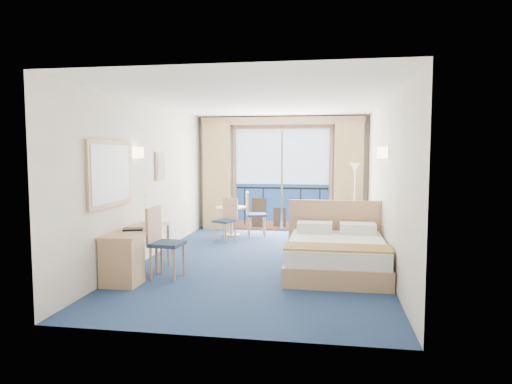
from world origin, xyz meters
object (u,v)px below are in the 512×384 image
Objects in this scene: nightstand at (364,238)px; round_table at (231,214)px; desk at (126,256)px; table_chair_a at (253,211)px; table_chair_b at (227,217)px; desk_chair at (161,238)px; armchair at (337,222)px; floor_lamp at (355,181)px; bed at (336,254)px.

nightstand is 3.15m from round_table.
table_chair_a is at bearing 73.14° from desk.
table_chair_b reaches higher than round_table.
desk is at bearing 138.74° from desk_chair.
armchair is 1.02m from floor_lamp.
desk_chair is at bearing -71.14° from table_chair_b.
floor_lamp is 2.91m from table_chair_b.
floor_lamp reaches higher than desk_chair.
nightstand is (0.52, 1.33, 0.01)m from bed.
round_table is 0.48m from table_chair_a.
round_table is at bearing 129.08° from bed.
table_chair_a reaches higher than table_chair_b.
desk_chair reaches higher than nightstand.
floor_lamp is at bearing 92.80° from nightstand.
table_chair_b is (-2.28, -0.55, 0.13)m from armchair.
desk_chair is at bearing 36.62° from armchair.
bed is 2.72× the size of round_table.
table_chair_b is at bearing -160.11° from floor_lamp.
nightstand is at bearing -52.69° from desk_chair.
armchair is at bearing 88.73° from bed.
nightstand is 3.70m from desk_chair.
table_chair_a is 0.79m from table_chair_b.
table_chair_b is (0.36, 2.84, -0.08)m from desk_chair.
round_table is at bearing 152.38° from nightstand.
nightstand is 2.86m from table_chair_b.
table_chair_a is 1.09× the size of table_chair_b.
desk_chair is (0.39, 0.39, 0.20)m from desk.
desk is 3.31m from table_chair_b.
bed is 3.35m from table_chair_a.
table_chair_b is at bearing 76.91° from desk.
floor_lamp is 1.65× the size of table_chair_a.
table_chair_a is at bearing 83.25° from table_chair_b.
table_chair_b is (-2.74, 0.82, 0.21)m from nightstand.
round_table is at bearing 79.74° from desk.
nightstand is 0.66× the size of table_chair_b.
bed reaches higher than table_chair_a.
desk is (-3.40, -4.18, -0.84)m from floor_lamp.
bed is 2.16× the size of table_chair_b.
floor_lamp is 1.08× the size of desk.
armchair is 0.55× the size of desk.
table_chair_b is at bearing 163.32° from nightstand.
desk reaches higher than nightstand.
armchair is (0.06, 2.71, 0.09)m from bed.
table_chair_b is (0.75, 3.22, 0.12)m from desk.
table_chair_a is at bearing 3.12° from round_table.
floor_lamp is at bearing -148.19° from armchair.
bed is 1.98× the size of table_chair_a.
armchair is at bearing 108.53° from nightstand.
bed reaches higher than armchair.
armchair is 1.86m from table_chair_a.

